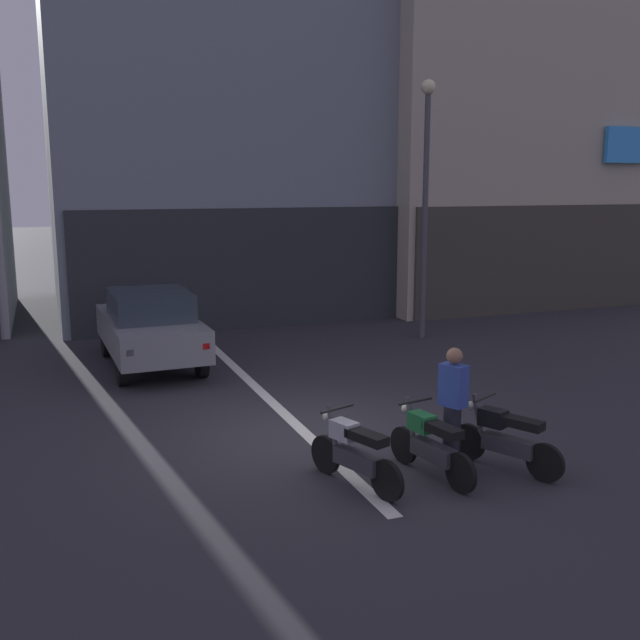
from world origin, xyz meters
name	(u,v)px	position (x,y,z in m)	size (l,w,h in m)	color
ground_plane	(308,436)	(0.00, 0.00, 0.00)	(120.00, 120.00, 0.00)	#2B2B30
lane_centre_line	(219,352)	(0.00, 6.00, 0.00)	(0.20, 18.00, 0.01)	silver
building_mid_block	(213,5)	(1.66, 12.76, 9.13)	(9.97, 8.45, 18.29)	gray
building_far_right	(476,55)	(10.93, 12.76, 8.25)	(10.17, 10.09, 16.52)	#B2A893
car_grey_crossing_near	(150,326)	(-1.63, 5.20, 0.89)	(1.88, 4.15, 1.64)	black
street_lamp	(426,183)	(5.16, 5.72, 3.85)	(0.36, 0.36, 6.26)	#47474C
motorcycle_silver_row_leftmost	(354,452)	(-0.09, -1.98, 0.46)	(0.69, 1.60, 0.98)	black
motorcycle_green_row_left_mid	(430,444)	(0.97, -2.07, 0.46)	(0.55, 1.65, 0.98)	black
motorcycle_black_row_centre	(505,438)	(2.02, -2.23, 0.46)	(0.81, 1.53, 0.98)	black
person_by_motorcycles	(453,406)	(1.43, -1.85, 0.86)	(0.34, 0.42, 1.67)	#23232D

